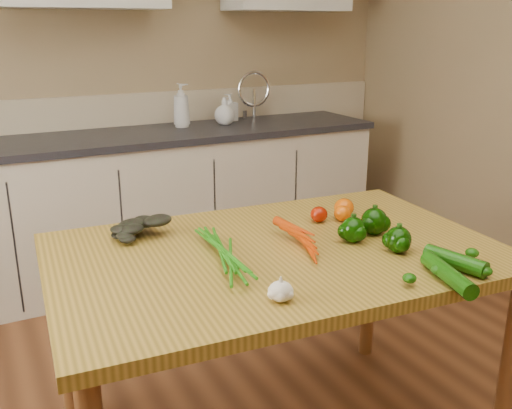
{
  "coord_description": "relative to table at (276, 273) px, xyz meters",
  "views": [
    {
      "loc": [
        -0.77,
        -1.11,
        1.51
      ],
      "look_at": [
        0.14,
        0.69,
        0.87
      ],
      "focal_mm": 40.0,
      "sensor_mm": 36.0,
      "label": 1
    }
  ],
  "objects": [
    {
      "name": "room",
      "position": [
        -0.09,
        -0.27,
        0.54
      ],
      "size": [
        4.04,
        5.04,
        2.64
      ],
      "color": "brown",
      "rests_on": "ground"
    },
    {
      "name": "counter_run",
      "position": [
        0.12,
        1.75,
        -0.25
      ],
      "size": [
        2.84,
        0.64,
        1.14
      ],
      "color": "beige",
      "rests_on": "ground"
    },
    {
      "name": "table",
      "position": [
        0.0,
        0.0,
        0.0
      ],
      "size": [
        1.54,
        1.05,
        0.79
      ],
      "rotation": [
        0.0,
        0.0,
        -0.07
      ],
      "color": "#AF8732",
      "rests_on": "ground"
    },
    {
      "name": "soap_bottle_a",
      "position": [
        0.34,
        1.83,
        0.33
      ],
      "size": [
        0.15,
        0.15,
        0.27
      ],
      "primitive_type": "imported",
      "rotation": [
        0.0,
        0.0,
        0.7
      ],
      "color": "silver",
      "rests_on": "counter_run"
    },
    {
      "name": "soap_bottle_b",
      "position": [
        0.71,
        1.92,
        0.28
      ],
      "size": [
        0.09,
        0.09,
        0.18
      ],
      "primitive_type": "imported",
      "rotation": [
        0.0,
        0.0,
        4.86
      ],
      "color": "silver",
      "rests_on": "counter_run"
    },
    {
      "name": "soap_bottle_c",
      "position": [
        0.62,
        1.81,
        0.28
      ],
      "size": [
        0.15,
        0.15,
        0.17
      ],
      "primitive_type": "imported",
      "rotation": [
        0.0,
        0.0,
        1.41
      ],
      "color": "silver",
      "rests_on": "counter_run"
    },
    {
      "name": "carrot_bunch",
      "position": [
        -0.01,
        -0.01,
        0.13
      ],
      "size": [
        0.29,
        0.23,
        0.07
      ],
      "primitive_type": null,
      "rotation": [
        0.0,
        0.0,
        -0.07
      ],
      "color": "#CB3A04",
      "rests_on": "table"
    },
    {
      "name": "leafy_greens",
      "position": [
        -0.37,
        0.33,
        0.14
      ],
      "size": [
        0.21,
        0.19,
        0.11
      ],
      "primitive_type": null,
      "color": "black",
      "rests_on": "table"
    },
    {
      "name": "garlic_bulb",
      "position": [
        -0.17,
        -0.33,
        0.12
      ],
      "size": [
        0.07,
        0.07,
        0.06
      ],
      "primitive_type": "ellipsoid",
      "color": "white",
      "rests_on": "table"
    },
    {
      "name": "pepper_a",
      "position": [
        0.27,
        -0.06,
        0.13
      ],
      "size": [
        0.09,
        0.09,
        0.09
      ],
      "primitive_type": "sphere",
      "color": "black",
      "rests_on": "table"
    },
    {
      "name": "pepper_b",
      "position": [
        0.38,
        -0.03,
        0.14
      ],
      "size": [
        0.1,
        0.1,
        0.1
      ],
      "primitive_type": "sphere",
      "color": "black",
      "rests_on": "table"
    },
    {
      "name": "pepper_c",
      "position": [
        0.35,
        -0.2,
        0.13
      ],
      "size": [
        0.09,
        0.09,
        0.09
      ],
      "primitive_type": "sphere",
      "color": "black",
      "rests_on": "table"
    },
    {
      "name": "tomato_a",
      "position": [
        0.28,
        0.17,
        0.12
      ],
      "size": [
        0.07,
        0.07,
        0.06
      ],
      "primitive_type": "ellipsoid",
      "color": "#981602",
      "rests_on": "table"
    },
    {
      "name": "tomato_b",
      "position": [
        0.37,
        0.14,
        0.12
      ],
      "size": [
        0.07,
        0.07,
        0.06
      ],
      "primitive_type": "ellipsoid",
      "color": "#E05605",
      "rests_on": "table"
    },
    {
      "name": "tomato_c",
      "position": [
        0.4,
        0.19,
        0.12
      ],
      "size": [
        0.08,
        0.08,
        0.07
      ],
      "primitive_type": "ellipsoid",
      "color": "#E05605",
      "rests_on": "table"
    },
    {
      "name": "zucchini_a",
      "position": [
        0.41,
        -0.39,
        0.12
      ],
      "size": [
        0.1,
        0.21,
        0.05
      ],
      "primitive_type": "cylinder",
      "rotation": [
        1.57,
        0.0,
        0.24
      ],
      "color": "#104607",
      "rests_on": "table"
    },
    {
      "name": "zucchini_b",
      "position": [
        0.32,
        -0.45,
        0.11
      ],
      "size": [
        0.11,
        0.25,
        0.05
      ],
      "primitive_type": "cylinder",
      "rotation": [
        1.57,
        0.0,
        -0.26
      ],
      "color": "#104607",
      "rests_on": "table"
    }
  ]
}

